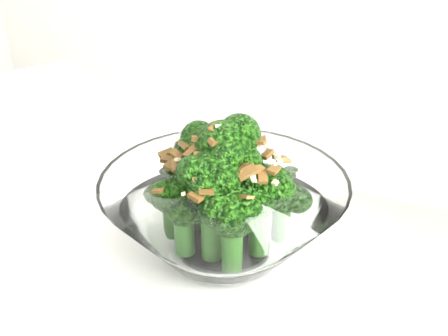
% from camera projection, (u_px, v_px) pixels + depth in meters
% --- Properties ---
extents(broccoli_dish, '(0.23, 0.23, 0.14)m').
position_uv_depth(broccoli_dish, '(223.00, 207.00, 0.48)').
color(broccoli_dish, white).
rests_on(broccoli_dish, table).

